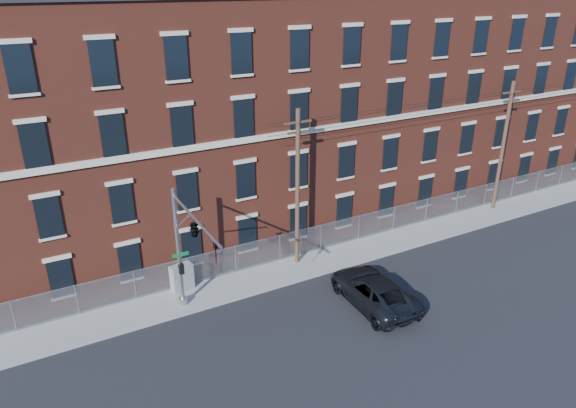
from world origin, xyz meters
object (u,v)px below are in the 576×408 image
(utility_pole_near, at_px, (298,186))
(utility_cabinet, at_px, (182,277))
(traffic_signal_mast, at_px, (190,236))
(pickup_truck, at_px, (373,290))

(utility_pole_near, distance_m, utility_cabinet, 8.74)
(utility_pole_near, height_order, utility_cabinet, utility_pole_near)
(traffic_signal_mast, xyz_separation_m, utility_cabinet, (0.47, 3.82, -4.47))
(traffic_signal_mast, xyz_separation_m, pickup_truck, (9.50, -2.62, -4.54))
(utility_cabinet, bearing_deg, pickup_truck, -44.46)
(traffic_signal_mast, distance_m, utility_pole_near, 8.70)
(pickup_truck, xyz_separation_m, utility_cabinet, (-9.03, 6.44, 0.07))
(utility_pole_near, bearing_deg, utility_cabinet, 176.96)
(pickup_truck, relative_size, utility_cabinet, 3.82)
(pickup_truck, bearing_deg, utility_pole_near, -73.66)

